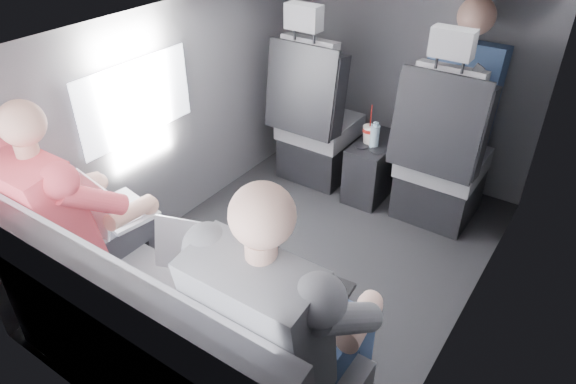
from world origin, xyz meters
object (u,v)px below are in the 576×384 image
Objects in this scene: front_seat_right at (440,163)px; laptop_black at (305,288)px; rear_bench at (165,343)px; passenger_rear_left at (76,220)px; passenger_front_right at (461,94)px; laptop_silver at (210,249)px; passenger_rear_right at (285,328)px; soda_cup at (369,134)px; front_seat_left at (316,127)px; center_console at (374,168)px; water_bottle at (375,136)px; laptop_white at (112,208)px.

front_seat_right is 4.13× the size of laptop_black.
front_seat_right is at bearing 76.69° from rear_bench.
passenger_front_right is (1.02, 2.06, 0.13)m from passenger_rear_left.
laptop_silver reaches higher than laptop_black.
laptop_silver is at bearing 16.28° from passenger_rear_left.
passenger_rear_right is (0.08, -1.81, 0.25)m from front_seat_right.
soda_cup is 1.66m from laptop_black.
laptop_silver is 0.31× the size of passenger_rear_left.
front_seat_left is 0.98m from passenger_front_right.
center_console is 2.80× the size of water_bottle.
passenger_rear_right is (0.50, -0.18, 0.02)m from laptop_silver.
soda_cup is 1.60× the size of water_bottle.
passenger_rear_right is at bearing -87.10° from passenger_front_right.
front_seat_left is 1.67m from laptop_white.
passenger_rear_left is at bearing 170.90° from rear_bench.
water_bottle is at bearing 90.65° from laptop_silver.
center_console is 1.99m from passenger_rear_left.
laptop_black is at bearing -59.82° from front_seat_left.
laptop_white is 1.08m from passenger_rear_right.
water_bottle is at bearing -144.81° from passenger_front_right.
rear_bench is at bearing -90.00° from center_console.
passenger_rear_right is at bearing -72.47° from soda_cup.
front_seat_left is at bearing 106.53° from laptop_silver.
center_console is at bearing -153.01° from passenger_front_right.
soda_cup is 0.22× the size of passenger_rear_right.
soda_cup is 0.90× the size of laptop_black.
front_seat_left is 4.13× the size of laptop_black.
passenger_rear_right is (0.57, -1.79, 0.18)m from soda_cup.
laptop_white is 0.38× the size of passenger_front_right.
passenger_rear_left is 1.35× the size of passenger_front_right.
rear_bench is at bearing -169.94° from passenger_rear_right.
center_console is at bearing 90.00° from rear_bench.
front_seat_left is 1.96m from rear_bench.
front_seat_left is at bearing 120.18° from laptop_black.
laptop_black is (0.47, -1.63, 0.43)m from center_console.
passenger_rear_left is (-0.59, 0.10, 0.32)m from rear_bench.
front_seat_right reaches higher than soda_cup.
laptop_silver is 0.30× the size of passenger_rear_right.
front_seat_left is 1.00× the size of passenger_rear_right.
laptop_black is (1.01, 0.07, -0.00)m from laptop_white.
laptop_silver is 0.42× the size of passenger_front_right.
laptop_black is at bearing 11.51° from passenger_rear_left.
rear_bench is (-0.00, -1.94, 0.11)m from center_console.
front_seat_right reaches higher than laptop_white.
rear_bench is 0.43m from laptop_silver.
water_bottle is (0.05, -0.02, 0.01)m from soda_cup.
laptop_black is at bearing 33.38° from rear_bench.
front_seat_left is 1.39× the size of passenger_front_right.
water_bottle is 0.14× the size of passenger_rear_left.
laptop_black is 0.23m from passenger_rear_right.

